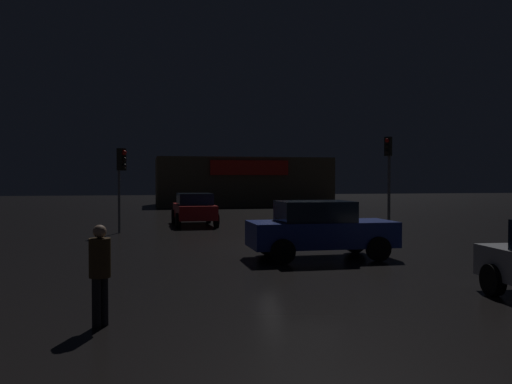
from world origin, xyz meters
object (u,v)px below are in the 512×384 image
(store_building, at_px, (242,182))
(traffic_signal_main, at_px, (121,168))
(car_crossing, at_px, (320,229))
(pedestrian, at_px, (100,268))
(car_far, at_px, (194,209))
(traffic_signal_opposite, at_px, (388,163))

(store_building, height_order, traffic_signal_main, store_building)
(car_crossing, bearing_deg, pedestrian, -132.47)
(traffic_signal_main, distance_m, car_far, 5.12)
(traffic_signal_opposite, relative_size, car_crossing, 1.03)
(traffic_signal_opposite, bearing_deg, store_building, 98.19)
(traffic_signal_opposite, distance_m, car_far, 9.92)
(store_building, relative_size, traffic_signal_main, 4.12)
(traffic_signal_opposite, distance_m, car_crossing, 11.83)
(traffic_signal_main, bearing_deg, traffic_signal_opposite, 3.38)
(store_building, bearing_deg, traffic_signal_main, -112.15)
(traffic_signal_main, bearing_deg, car_crossing, -55.36)
(store_building, distance_m, pedestrian, 39.44)
(traffic_signal_main, relative_size, car_crossing, 0.86)
(traffic_signal_main, bearing_deg, pedestrian, -88.94)
(traffic_signal_opposite, xyz_separation_m, car_far, (-9.32, 2.50, -2.30))
(store_building, bearing_deg, pedestrian, -103.53)
(traffic_signal_opposite, relative_size, car_far, 1.04)
(traffic_signal_opposite, height_order, pedestrian, traffic_signal_opposite)
(traffic_signal_opposite, height_order, car_far, traffic_signal_opposite)
(pedestrian, bearing_deg, car_far, 80.22)
(store_building, distance_m, car_crossing, 32.26)
(car_crossing, relative_size, pedestrian, 2.64)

